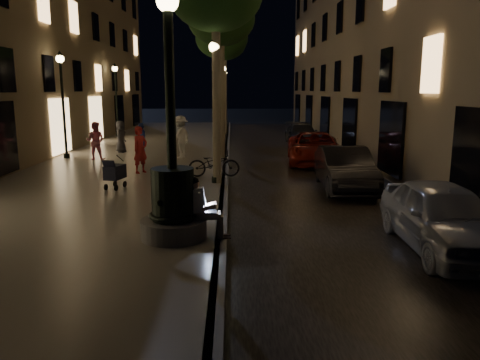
{
  "coord_description": "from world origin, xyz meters",
  "views": [
    {
      "loc": [
        0.24,
        -7.6,
        3.31
      ],
      "look_at": [
        0.43,
        3.0,
        1.25
      ],
      "focal_mm": 35.0,
      "sensor_mm": 36.0,
      "label": 1
    }
  ],
  "objects_px": {
    "tree_far": "(225,44)",
    "pedestrian_red": "(140,150)",
    "lamp_left_b": "(62,91)",
    "car_rear": "(302,134)",
    "car_front": "(443,217)",
    "car_second": "(345,169)",
    "pedestrian_blue": "(142,140)",
    "pedestrian_pink": "(95,141)",
    "fountain_lamppost": "(173,191)",
    "lamp_curb_d": "(225,90)",
    "car_third": "(315,148)",
    "bicycle": "(214,163)",
    "pedestrian_white": "(180,137)",
    "stroller": "(115,172)",
    "pedestrian_dark": "(121,137)",
    "tree_second": "(221,20)",
    "tree_third": "(222,39)",
    "lamp_curb_a": "(215,92)",
    "lamp_curb_c": "(223,91)",
    "seated_man_laptop": "(202,206)",
    "lamp_curb_b": "(221,91)",
    "lamp_left_c": "(116,91)"
  },
  "relations": [
    {
      "from": "tree_far",
      "to": "pedestrian_red",
      "type": "bearing_deg",
      "value": -100.49
    },
    {
      "from": "seated_man_laptop",
      "to": "car_second",
      "type": "bearing_deg",
      "value": 52.09
    },
    {
      "from": "tree_far",
      "to": "lamp_left_c",
      "type": "xyz_separation_m",
      "value": [
        -7.18,
        -2.0,
        -3.2
      ]
    },
    {
      "from": "tree_far",
      "to": "lamp_curb_b",
      "type": "bearing_deg",
      "value": -90.46
    },
    {
      "from": "lamp_curb_c",
      "to": "lamp_left_c",
      "type": "relative_size",
      "value": 1.0
    },
    {
      "from": "car_front",
      "to": "pedestrian_red",
      "type": "bearing_deg",
      "value": 135.26
    },
    {
      "from": "lamp_curb_d",
      "to": "pedestrian_pink",
      "type": "distance_m",
      "value": 19.6
    },
    {
      "from": "pedestrian_blue",
      "to": "pedestrian_dark",
      "type": "distance_m",
      "value": 2.48
    },
    {
      "from": "tree_far",
      "to": "pedestrian_blue",
      "type": "relative_size",
      "value": 4.63
    },
    {
      "from": "lamp_left_b",
      "to": "pedestrian_pink",
      "type": "bearing_deg",
      "value": -23.29
    },
    {
      "from": "car_third",
      "to": "pedestrian_blue",
      "type": "bearing_deg",
      "value": -178.55
    },
    {
      "from": "pedestrian_blue",
      "to": "car_third",
      "type": "bearing_deg",
      "value": 60.34
    },
    {
      "from": "seated_man_laptop",
      "to": "pedestrian_blue",
      "type": "xyz_separation_m",
      "value": [
        -3.5,
        11.87,
        0.11
      ]
    },
    {
      "from": "car_second",
      "to": "stroller",
      "type": "bearing_deg",
      "value": -172.85
    },
    {
      "from": "car_rear",
      "to": "pedestrian_white",
      "type": "xyz_separation_m",
      "value": [
        -6.64,
        -6.98,
        0.53
      ]
    },
    {
      "from": "car_front",
      "to": "pedestrian_white",
      "type": "xyz_separation_m",
      "value": [
        -6.74,
        12.23,
        0.45
      ]
    },
    {
      "from": "tree_far",
      "to": "pedestrian_white",
      "type": "xyz_separation_m",
      "value": [
        -1.89,
        -12.07,
        -5.27
      ]
    },
    {
      "from": "tree_far",
      "to": "pedestrian_pink",
      "type": "relative_size",
      "value": 4.41
    },
    {
      "from": "tree_far",
      "to": "lamp_curb_d",
      "type": "bearing_deg",
      "value": 90.76
    },
    {
      "from": "stroller",
      "to": "car_front",
      "type": "xyz_separation_m",
      "value": [
        8.1,
        -5.35,
        -0.02
      ]
    },
    {
      "from": "fountain_lamppost",
      "to": "car_rear",
      "type": "relative_size",
      "value": 1.19
    },
    {
      "from": "lamp_curb_c",
      "to": "pedestrian_pink",
      "type": "bearing_deg",
      "value": -117.47
    },
    {
      "from": "pedestrian_blue",
      "to": "lamp_left_b",
      "type": "bearing_deg",
      "value": -117.57
    },
    {
      "from": "lamp_curb_c",
      "to": "car_third",
      "type": "bearing_deg",
      "value": -68.15
    },
    {
      "from": "pedestrian_red",
      "to": "bicycle",
      "type": "relative_size",
      "value": 0.95
    },
    {
      "from": "fountain_lamppost",
      "to": "car_second",
      "type": "bearing_deg",
      "value": 48.42
    },
    {
      "from": "seated_man_laptop",
      "to": "lamp_left_b",
      "type": "relative_size",
      "value": 0.27
    },
    {
      "from": "lamp_left_b",
      "to": "pedestrian_white",
      "type": "distance_m",
      "value": 5.68
    },
    {
      "from": "tree_far",
      "to": "fountain_lamppost",
      "type": "bearing_deg",
      "value": -91.86
    },
    {
      "from": "stroller",
      "to": "bicycle",
      "type": "xyz_separation_m",
      "value": [
        3.07,
        2.02,
        -0.05
      ]
    },
    {
      "from": "tree_third",
      "to": "lamp_curb_a",
      "type": "xyz_separation_m",
      "value": [
        0.0,
        -12.0,
        -2.9
      ]
    },
    {
      "from": "fountain_lamppost",
      "to": "pedestrian_red",
      "type": "xyz_separation_m",
      "value": [
        -2.2,
        7.92,
        -0.13
      ]
    },
    {
      "from": "lamp_curb_d",
      "to": "lamp_left_b",
      "type": "relative_size",
      "value": 1.0
    },
    {
      "from": "lamp_curb_a",
      "to": "car_rear",
      "type": "xyz_separation_m",
      "value": [
        4.83,
        12.91,
        -2.6
      ]
    },
    {
      "from": "pedestrian_blue",
      "to": "pedestrian_dark",
      "type": "relative_size",
      "value": 1.02
    },
    {
      "from": "tree_second",
      "to": "pedestrian_blue",
      "type": "height_order",
      "value": "tree_second"
    },
    {
      "from": "tree_far",
      "to": "pedestrian_red",
      "type": "relative_size",
      "value": 4.26
    },
    {
      "from": "pedestrian_blue",
      "to": "lamp_curb_a",
      "type": "bearing_deg",
      "value": 6.06
    },
    {
      "from": "tree_second",
      "to": "pedestrian_red",
      "type": "distance_m",
      "value": 7.29
    },
    {
      "from": "fountain_lamppost",
      "to": "pedestrian_blue",
      "type": "height_order",
      "value": "fountain_lamppost"
    },
    {
      "from": "seated_man_laptop",
      "to": "tree_second",
      "type": "height_order",
      "value": "tree_second"
    },
    {
      "from": "lamp_left_b",
      "to": "car_rear",
      "type": "height_order",
      "value": "lamp_left_b"
    },
    {
      "from": "stroller",
      "to": "car_third",
      "type": "bearing_deg",
      "value": 54.56
    },
    {
      "from": "fountain_lamppost",
      "to": "tree_third",
      "type": "distance_m",
      "value": 18.68
    },
    {
      "from": "fountain_lamppost",
      "to": "lamp_curb_c",
      "type": "xyz_separation_m",
      "value": [
        0.7,
        22.0,
        2.02
      ]
    },
    {
      "from": "car_front",
      "to": "car_second",
      "type": "height_order",
      "value": "same"
    },
    {
      "from": "seated_man_laptop",
      "to": "lamp_curb_a",
      "type": "bearing_deg",
      "value": 89.16
    },
    {
      "from": "car_front",
      "to": "car_second",
      "type": "bearing_deg",
      "value": 97.72
    },
    {
      "from": "car_rear",
      "to": "bicycle",
      "type": "xyz_separation_m",
      "value": [
        -4.93,
        -11.84,
        0.05
      ]
    },
    {
      "from": "bicycle",
      "to": "lamp_curb_a",
      "type": "bearing_deg",
      "value": -176.7
    }
  ]
}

